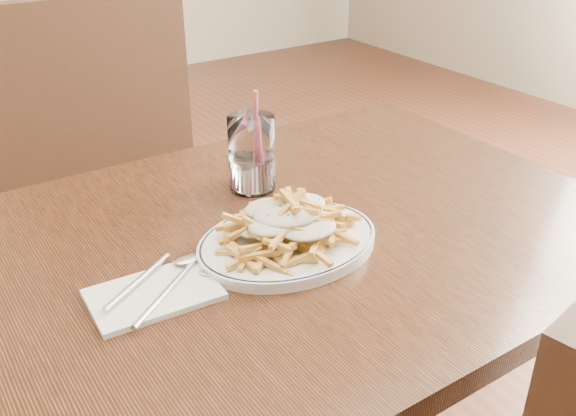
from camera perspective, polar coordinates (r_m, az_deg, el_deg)
table at (r=1.07m, az=-1.89°, el=-6.13°), size 1.20×0.80×0.75m
chair_far at (r=1.69m, az=-17.69°, el=2.82°), size 0.49×0.49×1.04m
fries_plate at (r=0.99m, az=-0.00°, el=-3.05°), size 0.36×0.33×0.02m
loaded_fries at (r=0.97m, az=0.00°, el=-0.90°), size 0.26×0.23×0.06m
napkin at (r=0.91m, az=-11.84°, el=-7.52°), size 0.18×0.12×0.01m
cutlery at (r=0.91m, az=-12.06°, el=-6.95°), size 0.18×0.17×0.01m
water_glass at (r=1.16m, az=-3.22°, el=4.47°), size 0.08×0.08×0.19m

